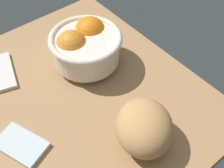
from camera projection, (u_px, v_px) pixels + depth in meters
ground_plane at (77, 99)px, 76.57cm from camera, size 67.60×57.97×3.00cm
fruit_bowl at (85, 45)px, 78.70cm from camera, size 19.10×19.10×11.36cm
bread_loaf at (144, 127)px, 63.45cm from camera, size 18.82×18.36×9.66cm
napkin_folded at (21, 145)px, 65.55cm from camera, size 12.76×10.34×1.08cm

